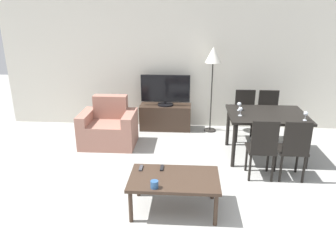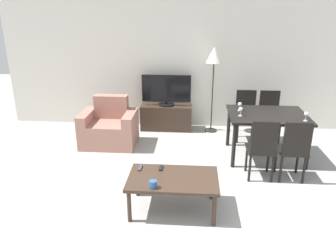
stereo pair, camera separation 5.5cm
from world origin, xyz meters
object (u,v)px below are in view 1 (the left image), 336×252
tv (165,90)px  dining_chair_near (262,146)px  wine_glass_left (239,105)px  coffee_table (174,181)px  dining_chair_far_left (245,112)px  dining_chair_near_right (293,147)px  remote_secondary (141,168)px  wine_glass_center (306,114)px  dining_chair_far (268,113)px  dining_table (267,118)px  remote_primary (162,168)px  floor_lamp (213,59)px  armchair (109,128)px  cup_white_near (154,184)px  wine_glass_right (240,110)px  tv_stand (165,117)px

tv → dining_chair_near: size_ratio=1.06×
tv → wine_glass_left: tv is taller
coffee_table → dining_chair_far_left: bearing=63.9°
dining_chair_near_right → remote_secondary: bearing=-162.3°
tv → dining_chair_far_left: size_ratio=1.06×
dining_chair_near_right → wine_glass_center: (0.28, 0.49, 0.35)m
coffee_table → wine_glass_center: size_ratio=7.53×
tv → remote_secondary: tv is taller
dining_chair_far → dining_table: bearing=-105.2°
remote_primary → remote_secondary: same height
floor_lamp → wine_glass_center: (1.34, -1.49, -0.60)m
armchair → floor_lamp: size_ratio=0.58×
dining_chair_far_left → wine_glass_left: size_ratio=6.41×
coffee_table → remote_secondary: 0.49m
dining_chair_near → dining_chair_far_left: 1.62m
dining_chair_far_left → wine_glass_left: bearing=-108.2°
dining_chair_far → cup_white_near: bearing=-124.3°
dining_table → cup_white_near: dining_table is taller
armchair → dining_chair_far: size_ratio=1.05×
floor_lamp → wine_glass_left: 1.26m
dining_chair_near → wine_glass_center: (0.72, 0.49, 0.35)m
coffee_table → wine_glass_right: wine_glass_right is taller
cup_white_near → wine_glass_right: size_ratio=0.63×
tv → wine_glass_right: bearing=-46.4°
wine_glass_center → coffee_table: bearing=-144.9°
wine_glass_left → wine_glass_center: bearing=-26.0°
tv → remote_secondary: 2.73m
wine_glass_left → cup_white_near: bearing=-120.3°
wine_glass_left → floor_lamp: bearing=111.2°
tv → floor_lamp: 1.12m
armchair → dining_chair_near: size_ratio=1.05×
tv_stand → cup_white_near: 3.18m
dining_chair_far → wine_glass_left: bearing=-134.5°
tv_stand → remote_secondary: 2.72m
coffee_table → tv: bearing=96.4°
tv → dining_chair_far_left: (1.55, -0.41, -0.31)m
coffee_table → wine_glass_left: bearing=61.2°
remote_primary → tv: bearing=93.3°
wine_glass_left → coffee_table: bearing=-118.8°
wine_glass_left → dining_table: bearing=-17.5°
wine_glass_left → tv_stand: bearing=140.8°
dining_chair_far → dining_chair_far_left: same height
dining_table → wine_glass_right: 0.52m
dining_table → dining_chair_far: dining_chair_far is taller
dining_chair_far → wine_glass_center: bearing=-76.1°
dining_chair_far → remote_primary: 2.92m
dining_table → tv: bearing=145.4°
dining_table → remote_secondary: 2.41m
cup_white_near → remote_secondary: bearing=115.8°
dining_chair_far_left → remote_primary: 2.67m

